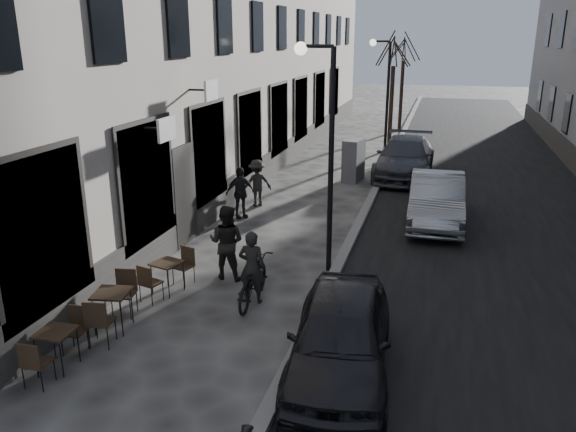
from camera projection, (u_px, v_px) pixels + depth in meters
The scene contains 18 objects.
road at pixel (480, 180), 21.27m from camera, with size 7.30×60.00×0.00m, color black.
kerb at pixel (384, 172), 22.18m from camera, with size 0.25×60.00×0.12m, color gray.
streetlamp_near at pixel (324, 135), 12.14m from camera, with size 0.90×0.28×5.09m.
streetlamp_far at pixel (384, 88), 23.16m from camera, with size 0.90×0.28×5.09m.
tree_near at pixel (394, 48), 25.43m from camera, with size 2.40×2.40×5.70m.
tree_far at pixel (404, 46), 30.94m from camera, with size 2.40×2.40×5.70m.
bistro_set_a at pixel (57, 345), 9.10m from camera, with size 0.57×1.37×0.80m.
bistro_set_b at pixel (113, 307), 10.30m from camera, with size 0.72×1.56×0.89m.
bistro_set_c at pixel (168, 274), 11.83m from camera, with size 0.73×1.42×0.81m.
utility_cabinet at pixel (353, 160), 20.87m from camera, with size 0.58×1.05×1.57m, color slate.
bicycle at pixel (252, 281), 11.39m from camera, with size 0.62×1.77×0.93m, color black.
cyclist_rider at pixel (252, 267), 11.30m from camera, with size 0.56×0.36×1.52m, color black.
pedestrian_near at pixel (227, 242), 12.42m from camera, with size 0.82×0.64×1.69m, color black.
pedestrian_mid at pixel (257, 183), 17.82m from camera, with size 0.96×0.55×1.49m, color black.
pedestrian_far at pixel (240, 193), 16.62m from camera, with size 0.90×0.38×1.54m, color black.
car_near at pixel (340, 336), 8.89m from camera, with size 1.56×3.89×1.32m, color black.
car_mid at pixel (437, 199), 16.19m from camera, with size 1.50×4.29×1.41m, color gray.
car_far at pixel (405, 158), 21.58m from camera, with size 2.07×5.10×1.48m, color #383A42.
Camera 1 is at (2.29, -5.87, 5.20)m, focal length 35.00 mm.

